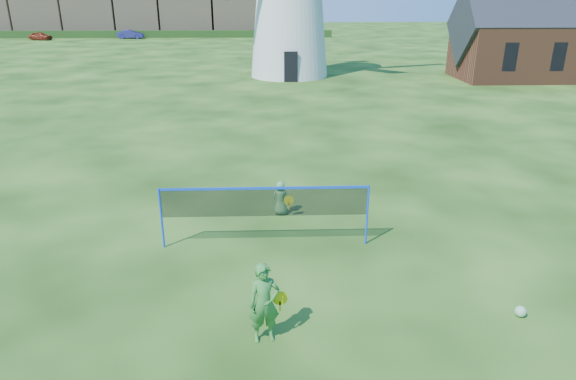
# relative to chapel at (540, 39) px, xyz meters

# --- Properties ---
(ground) EXTENTS (220.00, 220.00, 0.00)m
(ground) POSITION_rel_chapel_xyz_m (-19.38, -26.48, -2.84)
(ground) COLOR black
(ground) RESTS_ON ground
(chapel) EXTENTS (11.94, 5.79, 10.09)m
(chapel) POSITION_rel_chapel_xyz_m (0.00, 0.00, 0.00)
(chapel) COLOR brown
(chapel) RESTS_ON ground
(badminton_net) EXTENTS (5.05, 0.05, 1.55)m
(badminton_net) POSITION_rel_chapel_xyz_m (-19.74, -25.89, -1.70)
(badminton_net) COLOR blue
(badminton_net) RESTS_ON ground
(player_girl) EXTENTS (0.73, 0.47, 1.52)m
(player_girl) POSITION_rel_chapel_xyz_m (-19.73, -29.56, -2.08)
(player_girl) COLOR #337D32
(player_girl) RESTS_ON ground
(player_boy) EXTENTS (0.62, 0.42, 0.99)m
(player_boy) POSITION_rel_chapel_xyz_m (-19.31, -24.00, -2.35)
(player_boy) COLOR #4C9849
(player_boy) RESTS_ON ground
(play_ball) EXTENTS (0.22, 0.22, 0.22)m
(play_ball) POSITION_rel_chapel_xyz_m (-14.80, -29.05, -2.73)
(play_ball) COLOR green
(play_ball) RESTS_ON ground
(terraced_houses) EXTENTS (51.44, 8.40, 8.33)m
(terraced_houses) POSITION_rel_chapel_xyz_m (-46.12, 45.52, 1.16)
(terraced_houses) COLOR tan
(terraced_houses) RESTS_ON ground
(hedge) EXTENTS (62.00, 0.80, 1.00)m
(hedge) POSITION_rel_chapel_xyz_m (-41.38, 39.52, -2.34)
(hedge) COLOR #193814
(hedge) RESTS_ON ground
(car_left) EXTENTS (3.43, 2.16, 1.09)m
(car_left) POSITION_rel_chapel_xyz_m (-50.74, 35.95, -2.30)
(car_left) COLOR maroon
(car_left) RESTS_ON ground
(car_right) EXTENTS (3.65, 1.45, 1.18)m
(car_right) POSITION_rel_chapel_xyz_m (-39.05, 38.02, -2.25)
(car_right) COLOR navy
(car_right) RESTS_ON ground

